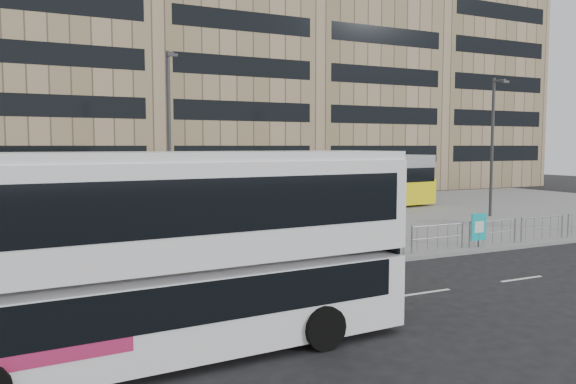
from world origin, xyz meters
name	(u,v)px	position (x,y,z in m)	size (l,w,h in m)	color
ground	(399,262)	(0.00, 0.00, 0.00)	(120.00, 120.00, 0.00)	black
plaza	(270,221)	(0.00, 12.00, 0.07)	(64.00, 24.00, 0.15)	gray
kerb	(398,260)	(0.00, 0.05, 0.07)	(64.00, 0.25, 0.17)	gray
building_row	(187,53)	(1.55, 34.27, 12.91)	(70.40, 18.40, 31.20)	maroon
pedestrian_barrier	(432,231)	(2.00, 0.50, 0.98)	(32.07, 0.07, 1.10)	gray
road_markings	(499,282)	(1.00, -4.00, 0.01)	(62.00, 0.12, 0.01)	white
double_decker_bus	(164,248)	(-10.24, -5.75, 2.31)	(10.82, 3.22, 4.27)	white
tram	(234,188)	(-1.59, 13.55, 1.95)	(30.61, 6.59, 3.59)	yellow
ad_panel	(479,227)	(4.40, 0.40, 0.99)	(0.77, 0.09, 1.43)	#2D2D30
pedestrian	(229,222)	(-4.32, 6.87, 0.94)	(0.58, 0.38, 1.58)	black
traffic_light_west	(293,206)	(-3.52, 1.94, 2.12)	(0.20, 0.23, 3.10)	#2D2D30
lamp_post_west	(169,137)	(-6.53, 8.76, 4.81)	(0.45, 1.04, 8.57)	#2D2D30
lamp_post_east	(493,142)	(12.72, 7.87, 4.64)	(0.45, 1.04, 8.24)	#2D2D30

